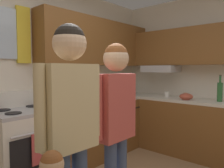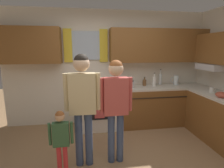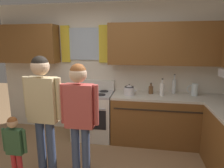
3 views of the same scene
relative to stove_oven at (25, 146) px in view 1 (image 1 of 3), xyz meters
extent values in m
cube|color=silver|center=(0.24, 0.36, 0.83)|extent=(4.60, 0.10, 2.60)
cube|color=yellow|center=(0.16, 0.28, 1.35)|extent=(0.18, 0.04, 0.72)
cube|color=brown|center=(1.41, 0.15, 1.35)|extent=(2.25, 0.32, 0.74)
cube|color=brown|center=(2.38, -0.72, 1.28)|extent=(0.32, 1.75, 0.60)
cube|color=#B7B7BC|center=(2.32, -0.49, 0.91)|extent=(0.40, 0.60, 0.12)
cube|color=brown|center=(1.47, 0.00, -0.04)|extent=(2.15, 0.62, 0.86)
cube|color=beige|center=(1.47, 0.00, 0.41)|extent=(2.15, 0.62, 0.04)
cube|color=brown|center=(2.23, -1.13, -0.04)|extent=(0.62, 1.63, 0.86)
cube|color=beige|center=(2.23, -1.13, 0.41)|extent=(0.62, 1.63, 0.04)
cube|color=#2D2319|center=(1.47, -0.32, 0.25)|extent=(2.03, 0.01, 0.02)
cube|color=silver|center=(0.00, 0.00, -0.04)|extent=(0.75, 0.62, 0.86)
cube|color=black|center=(0.00, -0.32, 0.01)|extent=(0.63, 0.01, 0.36)
cylinder|color=#ADADB2|center=(0.00, -0.34, 0.23)|extent=(0.63, 0.02, 0.02)
cube|color=#ADADB2|center=(0.00, 0.00, 0.41)|extent=(0.75, 0.62, 0.04)
cube|color=silver|center=(0.00, 0.27, 0.53)|extent=(0.75, 0.08, 0.20)
cylinder|color=black|center=(-0.19, -0.14, 0.44)|extent=(0.17, 0.17, 0.01)
cylinder|color=black|center=(0.19, -0.14, 0.44)|extent=(0.17, 0.17, 0.01)
cylinder|color=black|center=(-0.19, 0.13, 0.44)|extent=(0.17, 0.17, 0.01)
cylinder|color=black|center=(0.19, 0.13, 0.44)|extent=(0.17, 0.17, 0.01)
cube|color=#CC4C4C|center=(0.00, -0.35, 0.05)|extent=(0.20, 0.02, 0.34)
cylinder|color=white|center=(1.28, 0.01, 0.54)|extent=(0.08, 0.08, 0.22)
cylinder|color=white|center=(1.28, 0.01, 0.69)|extent=(0.03, 0.03, 0.08)
cylinder|color=#3F382D|center=(1.28, 0.01, 0.74)|extent=(0.03, 0.03, 0.02)
cylinder|color=silver|center=(1.52, 0.21, 0.56)|extent=(0.07, 0.07, 0.26)
cylinder|color=silver|center=(1.52, 0.21, 0.74)|extent=(0.03, 0.03, 0.09)
cylinder|color=#3F382D|center=(1.52, 0.21, 0.79)|extent=(0.03, 0.03, 0.02)
cylinder|color=brown|center=(1.09, 0.12, 0.50)|extent=(0.08, 0.08, 0.14)
cylinder|color=brown|center=(1.09, 0.12, 0.60)|extent=(0.03, 0.03, 0.05)
cylinder|color=#3F382D|center=(1.09, 0.12, 0.63)|extent=(0.04, 0.04, 0.02)
cylinder|color=#2D6633|center=(2.24, -1.52, 0.57)|extent=(0.08, 0.08, 0.28)
cylinder|color=#2D6633|center=(2.24, -1.52, 0.76)|extent=(0.03, 0.03, 0.10)
cylinder|color=#3F382D|center=(2.24, -1.52, 0.82)|extent=(0.03, 0.03, 0.02)
cylinder|color=#B76642|center=(2.35, -0.96, 0.47)|extent=(0.07, 0.07, 0.08)
torus|color=#B76642|center=(2.40, -0.96, 0.48)|extent=(0.06, 0.01, 0.06)
cylinder|color=white|center=(2.21, -0.69, 0.48)|extent=(0.08, 0.08, 0.09)
torus|color=white|center=(2.26, -0.69, 0.49)|extent=(0.07, 0.01, 0.07)
cylinder|color=silver|center=(0.70, -0.06, 0.50)|extent=(0.20, 0.20, 0.14)
cone|color=silver|center=(0.70, -0.06, 0.60)|extent=(0.18, 0.18, 0.05)
sphere|color=black|center=(0.70, -0.06, 0.63)|extent=(0.02, 0.02, 0.02)
cone|color=silver|center=(0.83, -0.06, 0.53)|extent=(0.09, 0.04, 0.07)
torus|color=black|center=(0.70, -0.06, 0.59)|extent=(0.17, 0.17, 0.02)
cylinder|color=silver|center=(1.87, 0.10, 0.54)|extent=(0.11, 0.11, 0.22)
torus|color=silver|center=(1.80, 0.10, 0.55)|extent=(0.14, 0.02, 0.14)
cylinder|color=#B24C38|center=(2.11, -1.07, 0.45)|extent=(0.11, 0.11, 0.03)
ellipsoid|color=#B24C38|center=(2.11, -1.07, 0.48)|extent=(0.21, 0.21, 0.10)
cube|color=#D1BC8C|center=(-0.31, -1.29, 0.65)|extent=(0.38, 0.17, 0.59)
cylinder|color=#D1BC8C|center=(-0.09, -1.30, 0.68)|extent=(0.07, 0.07, 0.54)
cylinder|color=#D1BC8C|center=(-0.54, -1.28, 0.68)|extent=(0.07, 0.07, 0.54)
sphere|color=beige|center=(-0.31, -1.29, 1.08)|extent=(0.23, 0.23, 0.23)
sphere|color=black|center=(-0.31, -1.29, 1.11)|extent=(0.21, 0.21, 0.21)
cube|color=#BF4C47|center=(0.17, -1.29, 0.59)|extent=(0.36, 0.16, 0.56)
cylinder|color=#BF4C47|center=(0.39, -1.28, 0.62)|extent=(0.07, 0.07, 0.51)
cylinder|color=#BF4C47|center=(-0.04, -1.29, 0.62)|extent=(0.07, 0.07, 0.51)
sphere|color=beige|center=(0.17, -1.29, 1.00)|extent=(0.22, 0.22, 0.22)
sphere|color=brown|center=(0.17, -1.29, 1.03)|extent=(0.20, 0.20, 0.20)
sphere|color=tan|center=(-0.61, -1.51, 0.41)|extent=(0.13, 0.13, 0.13)
sphere|color=brown|center=(-0.61, -1.51, 0.43)|extent=(0.12, 0.12, 0.12)
camera|label=1|loc=(-1.24, -2.50, 0.91)|focal=35.60mm
camera|label=2|loc=(-0.25, -3.74, 1.28)|focal=28.11mm
camera|label=3|loc=(0.96, -3.48, 1.36)|focal=30.99mm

